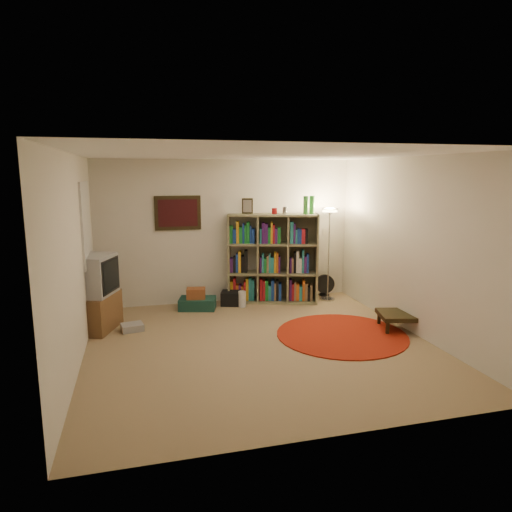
{
  "coord_description": "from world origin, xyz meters",
  "views": [
    {
      "loc": [
        -1.51,
        -5.6,
        2.27
      ],
      "look_at": [
        0.1,
        0.6,
        1.1
      ],
      "focal_mm": 32.0,
      "sensor_mm": 36.0,
      "label": 1
    }
  ],
  "objects": [
    {
      "name": "bookshelf",
      "position": [
        0.75,
        2.0,
        0.76
      ],
      "size": [
        1.63,
        0.87,
        1.88
      ],
      "rotation": [
        0.0,
        0.0,
        -0.29
      ],
      "color": "#76734F",
      "rests_on": "ground"
    },
    {
      "name": "red_rug",
      "position": [
        1.22,
        0.07,
        0.01
      ],
      "size": [
        1.84,
        1.84,
        0.02
      ],
      "color": "maroon",
      "rests_on": "ground"
    },
    {
      "name": "suitcase",
      "position": [
        -0.6,
        1.84,
        0.1
      ],
      "size": [
        0.68,
        0.53,
        0.19
      ],
      "rotation": [
        0.0,
        0.0,
        -0.26
      ],
      "color": "#14372F",
      "rests_on": "ground"
    },
    {
      "name": "duffel_bag",
      "position": [
        0.01,
        1.95,
        0.12
      ],
      "size": [
        0.42,
        0.38,
        0.24
      ],
      "rotation": [
        0.0,
        0.0,
        -0.32
      ],
      "color": "black",
      "rests_on": "ground"
    },
    {
      "name": "floor_lamp",
      "position": [
        1.76,
        1.83,
        1.38
      ],
      "size": [
        0.36,
        0.36,
        1.66
      ],
      "rotation": [
        0.0,
        0.0,
        0.12
      ],
      "color": "#B0B1B5",
      "rests_on": "ground"
    },
    {
      "name": "room",
      "position": [
        -0.05,
        0.05,
        1.26
      ],
      "size": [
        4.54,
        4.54,
        2.54
      ],
      "color": "#8B7352",
      "rests_on": "ground"
    },
    {
      "name": "wicker_basket",
      "position": [
        -0.62,
        1.82,
        0.28
      ],
      "size": [
        0.34,
        0.27,
        0.18
      ],
      "rotation": [
        0.0,
        0.0,
        -0.17
      ],
      "color": "brown",
      "rests_on": "suitcase"
    },
    {
      "name": "floor_fan",
      "position": [
        1.82,
        2.09,
        0.2
      ],
      "size": [
        0.36,
        0.22,
        0.4
      ],
      "rotation": [
        0.0,
        0.0,
        -0.17
      ],
      "color": "black",
      "rests_on": "ground"
    },
    {
      "name": "tv_stand",
      "position": [
        -2.17,
        1.2,
        0.54
      ],
      "size": [
        0.76,
        0.9,
        1.11
      ],
      "rotation": [
        0.0,
        0.0,
        -0.36
      ],
      "color": "brown",
      "rests_on": "ground"
    },
    {
      "name": "dvd_box",
      "position": [
        -1.66,
        1.01,
        0.05
      ],
      "size": [
        0.35,
        0.31,
        0.1
      ],
      "rotation": [
        0.0,
        0.0,
        0.18
      ],
      "color": "#9B9B9F",
      "rests_on": "ground"
    },
    {
      "name": "paper_towel",
      "position": [
        0.16,
        1.78,
        0.14
      ],
      "size": [
        0.15,
        0.15,
        0.27
      ],
      "rotation": [
        0.0,
        0.0,
        0.14
      ],
      "color": "silver",
      "rests_on": "ground"
    },
    {
      "name": "side_table",
      "position": [
        2.12,
        0.09,
        0.21
      ],
      "size": [
        0.66,
        0.66,
        0.25
      ],
      "rotation": [
        0.0,
        0.0,
        -0.24
      ],
      "color": "black",
      "rests_on": "ground"
    }
  ]
}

